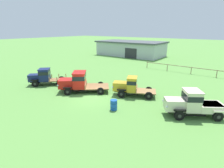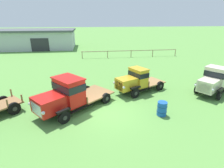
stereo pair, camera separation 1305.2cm
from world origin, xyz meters
name	(u,v)px [view 2 (the right image)]	position (x,y,z in m)	size (l,w,h in m)	color
ground_plane	(107,112)	(0.00, 0.00, 0.00)	(240.00, 240.00, 0.00)	#5B9342
farm_shed	(32,39)	(-12.28, 28.49, 1.90)	(17.43, 9.16, 3.76)	#B2B7BC
paddock_fence	(130,52)	(5.67, 16.90, 0.84)	(15.34, 0.48, 1.15)	#997F60
vintage_truck_second_in_line	(67,95)	(-2.55, 0.52, 1.18)	(5.61, 5.14, 2.31)	black
vintage_truck_midrow_center	(136,80)	(2.79, 2.97, 1.06)	(4.78, 3.38, 2.06)	black
vintage_truck_far_side	(215,80)	(9.27, 2.02, 1.10)	(4.72, 3.81, 2.23)	black
oil_drum_beside_row	(162,109)	(3.47, -0.89, 0.46)	(0.63, 0.63, 0.93)	#1951B2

